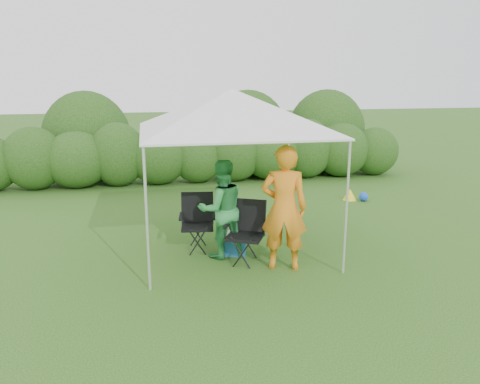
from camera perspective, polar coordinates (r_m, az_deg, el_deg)
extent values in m
plane|color=#386520|center=(8.13, -0.28, -7.91)|extent=(70.00, 70.00, 0.00)
ellipsoid|color=#2A5119|center=(13.91, -23.86, 3.76)|extent=(1.65, 1.40, 1.73)
cylinder|color=#382616|center=(14.04, -23.58, 0.90)|extent=(0.12, 0.12, 0.30)
ellipsoid|color=#2A5119|center=(13.72, -19.27, 3.73)|extent=(1.80, 1.53, 1.57)
cylinder|color=#382616|center=(13.84, -19.06, 1.13)|extent=(0.12, 0.12, 0.30)
ellipsoid|color=#2A5119|center=(13.60, -14.64, 4.45)|extent=(1.58, 1.34, 1.80)
cylinder|color=#382616|center=(13.73, -14.45, 1.36)|extent=(0.12, 0.12, 0.30)
ellipsoid|color=#2A5119|center=(13.59, -9.91, 4.37)|extent=(1.73, 1.47, 1.65)
cylinder|color=#382616|center=(13.72, -9.79, 1.59)|extent=(0.12, 0.12, 0.30)
ellipsoid|color=#2A5119|center=(13.68, -5.20, 4.26)|extent=(1.50, 1.28, 1.50)
cylinder|color=#382616|center=(13.79, -5.15, 1.80)|extent=(0.12, 0.12, 0.30)
ellipsoid|color=#2A5119|center=(13.83, -0.60, 4.89)|extent=(1.65, 1.40, 1.73)
cylinder|color=#382616|center=(13.95, -0.59, 2.00)|extent=(0.12, 0.12, 0.30)
ellipsoid|color=#2A5119|center=(14.09, 3.88, 4.72)|extent=(1.80, 1.53, 1.57)
cylinder|color=#382616|center=(14.20, 3.84, 2.18)|extent=(0.12, 0.12, 0.30)
ellipsoid|color=#2A5119|center=(14.41, 8.20, 5.26)|extent=(1.57, 1.34, 1.80)
cylinder|color=#382616|center=(14.54, 8.10, 2.34)|extent=(0.12, 0.12, 0.30)
ellipsoid|color=#2A5119|center=(14.83, 12.27, 5.04)|extent=(1.72, 1.47, 1.65)
cylinder|color=#382616|center=(14.94, 12.14, 2.48)|extent=(0.12, 0.12, 0.30)
ellipsoid|color=#2A5119|center=(15.32, 16.10, 4.80)|extent=(1.50, 1.28, 1.50)
cylinder|color=#382616|center=(15.42, 15.95, 2.60)|extent=(0.12, 0.12, 0.30)
cylinder|color=silver|center=(6.70, -11.28, -3.47)|extent=(0.04, 0.04, 2.10)
cylinder|color=silver|center=(7.33, 12.85, -2.05)|extent=(0.04, 0.04, 2.10)
cylinder|color=silver|center=(9.61, -11.46, 1.77)|extent=(0.04, 0.04, 2.10)
cylinder|color=silver|center=(10.06, 5.89, 2.51)|extent=(0.04, 0.04, 2.10)
cube|color=white|center=(8.10, -0.99, 7.46)|extent=(3.10, 3.10, 0.03)
pyramid|color=white|center=(8.06, -1.00, 10.04)|extent=(3.10, 3.10, 0.70)
cube|color=black|center=(7.75, 0.62, -5.44)|extent=(0.73, 0.71, 0.05)
cube|color=black|center=(7.88, 1.05, -2.81)|extent=(0.57, 0.39, 0.54)
cube|color=black|center=(7.76, -1.47, -3.90)|extent=(0.26, 0.45, 0.03)
cube|color=black|center=(7.62, 2.76, -4.24)|extent=(0.26, 0.45, 0.03)
cylinder|color=black|center=(7.67, -1.56, -7.47)|extent=(0.03, 0.03, 0.45)
cylinder|color=black|center=(7.56, 1.94, -7.80)|extent=(0.03, 0.03, 0.45)
cylinder|color=black|center=(8.10, -0.62, -6.28)|extent=(0.03, 0.03, 0.45)
cylinder|color=black|center=(7.99, 2.70, -6.57)|extent=(0.03, 0.03, 0.45)
cube|color=black|center=(8.32, -5.21, -4.19)|extent=(0.61, 0.58, 0.05)
cube|color=black|center=(8.46, -5.23, -1.78)|extent=(0.57, 0.22, 0.53)
cube|color=black|center=(8.27, -7.23, -2.96)|extent=(0.11, 0.47, 0.03)
cube|color=black|center=(8.26, -3.24, -2.89)|extent=(0.11, 0.47, 0.03)
cylinder|color=black|center=(8.18, -6.85, -6.21)|extent=(0.03, 0.03, 0.45)
cylinder|color=black|center=(8.17, -3.55, -6.16)|extent=(0.03, 0.03, 0.45)
cylinder|color=black|center=(8.62, -6.72, -5.15)|extent=(0.03, 0.03, 0.45)
cylinder|color=black|center=(8.61, -3.59, -5.10)|extent=(0.03, 0.03, 0.45)
imported|color=orange|center=(7.40, 5.39, -1.96)|extent=(0.84, 0.67, 2.02)
imported|color=green|center=(7.91, -2.24, -2.09)|extent=(0.91, 0.76, 1.69)
cube|color=#1D5985|center=(8.20, -0.80, -6.40)|extent=(0.50, 0.42, 0.35)
cube|color=silver|center=(8.14, -0.81, -5.13)|extent=(0.53, 0.44, 0.03)
cylinder|color=#592D0C|center=(8.07, -0.34, -4.39)|extent=(0.06, 0.06, 0.21)
cone|color=yellow|center=(12.09, 13.22, -0.28)|extent=(0.34, 0.34, 0.29)
sphere|color=blue|center=(12.05, 14.82, -0.56)|extent=(0.23, 0.23, 0.23)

